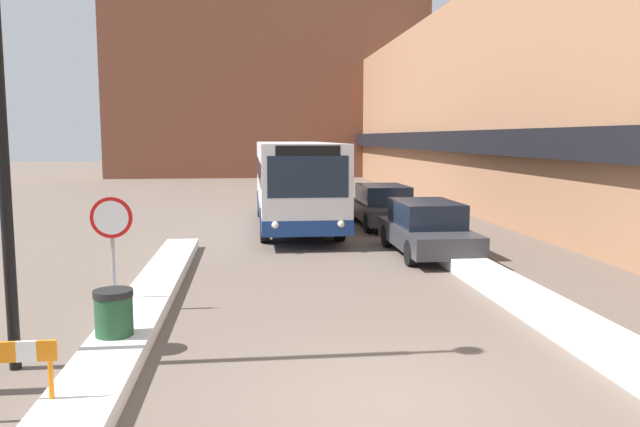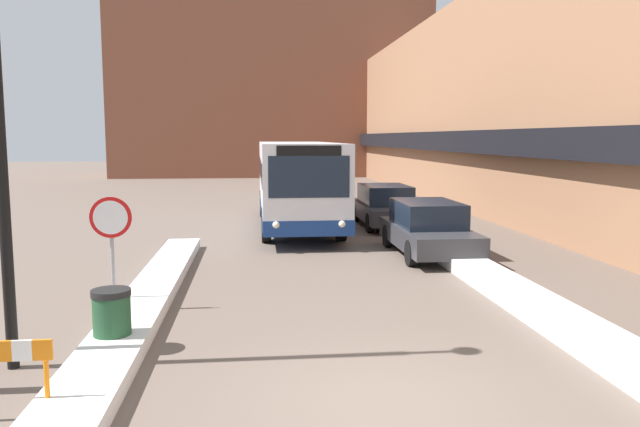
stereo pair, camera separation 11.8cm
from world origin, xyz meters
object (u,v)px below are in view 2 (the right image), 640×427
(parked_car_front, at_px, (428,228))
(construction_barricade, at_px, (3,364))
(street_lamp, at_px, (16,65))
(parked_car_middle, at_px, (385,206))
(trash_bin, at_px, (112,320))
(city_bus, at_px, (297,181))
(stop_sign, at_px, (111,229))

(parked_car_front, relative_size, construction_barricade, 4.09)
(parked_car_front, distance_m, street_lamp, 11.51)
(parked_car_middle, xyz_separation_m, trash_bin, (-6.88, -12.75, -0.27))
(city_bus, relative_size, construction_barricade, 9.42)
(street_lamp, height_order, trash_bin, street_lamp)
(trash_bin, height_order, construction_barricade, trash_bin)
(city_bus, xyz_separation_m, construction_barricade, (-4.35, -15.13, -1.00))
(parked_car_front, height_order, construction_barricade, parked_car_front)
(parked_car_middle, bearing_deg, parked_car_front, -90.00)
(parked_car_middle, height_order, construction_barricade, parked_car_middle)
(stop_sign, height_order, trash_bin, stop_sign)
(parked_car_middle, bearing_deg, city_bus, 178.38)
(city_bus, distance_m, stop_sign, 11.36)
(parked_car_front, distance_m, construction_barricade, 12.06)
(stop_sign, xyz_separation_m, street_lamp, (-0.49, -2.85, 2.63))
(trash_bin, bearing_deg, stop_sign, 101.77)
(construction_barricade, bearing_deg, parked_car_middle, 63.30)
(parked_car_front, bearing_deg, parked_car_middle, 90.00)
(parked_car_middle, bearing_deg, stop_sign, -125.02)
(stop_sign, height_order, construction_barricade, stop_sign)
(street_lamp, xyz_separation_m, construction_barricade, (0.27, -1.70, -3.51))
(street_lamp, bearing_deg, parked_car_front, 44.47)
(construction_barricade, bearing_deg, parked_car_front, 51.16)
(parked_car_middle, bearing_deg, street_lamp, -120.43)
(parked_car_middle, relative_size, stop_sign, 2.16)
(parked_car_front, relative_size, trash_bin, 4.74)
(parked_car_front, height_order, parked_car_middle, parked_car_middle)
(trash_bin, bearing_deg, parked_car_middle, 61.66)
(street_lamp, relative_size, construction_barricade, 6.17)
(stop_sign, relative_size, trash_bin, 2.25)
(city_bus, distance_m, parked_car_front, 6.64)
(city_bus, xyz_separation_m, parked_car_middle, (3.21, -0.09, -0.91))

